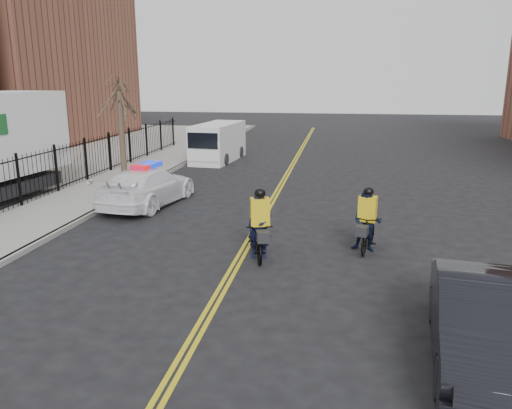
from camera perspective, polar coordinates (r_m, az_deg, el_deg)
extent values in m
plane|color=black|center=(13.36, -2.03, -6.44)|extent=(120.00, 120.00, 0.00)
cube|color=gold|center=(20.95, 2.07, 1.20)|extent=(0.10, 60.00, 0.01)
cube|color=gold|center=(20.93, 2.51, 1.18)|extent=(0.10, 60.00, 0.01)
cube|color=gray|center=(23.06, -16.55, 1.99)|extent=(3.00, 60.00, 0.15)
cube|color=gray|center=(22.44, -13.10, 1.89)|extent=(0.20, 60.00, 0.15)
cube|color=brown|center=(44.39, -26.76, 15.67)|extent=(14.00, 18.00, 14.00)
cylinder|color=#3B2D23|center=(24.57, -15.08, 7.71)|extent=(0.28, 0.28, 4.00)
imported|color=white|center=(19.39, -12.27, 2.01)|extent=(2.69, 5.25, 1.46)
cube|color=#0C26CC|center=(19.24, -12.39, 4.37)|extent=(0.78, 1.40, 0.16)
imported|color=black|center=(9.37, 24.52, -12.23)|extent=(2.13, 4.61, 1.46)
cube|color=silver|center=(29.70, -4.33, 7.13)|extent=(2.34, 5.28, 2.18)
cube|color=silver|center=(27.64, -5.81, 6.18)|extent=(1.91, 0.92, 1.14)
cube|color=black|center=(27.22, -6.11, 7.26)|extent=(1.71, 0.24, 0.85)
cylinder|color=black|center=(28.70, -6.99, 5.29)|extent=(0.30, 0.68, 0.66)
cylinder|color=black|center=(28.10, -3.54, 5.18)|extent=(0.30, 0.68, 0.66)
cylinder|color=black|center=(31.52, -4.98, 6.13)|extent=(0.30, 0.68, 0.66)
cylinder|color=black|center=(30.97, -1.81, 6.03)|extent=(0.30, 0.68, 0.66)
cylinder|color=black|center=(23.54, -24.36, 2.79)|extent=(0.12, 0.12, 1.14)
imported|color=black|center=(13.45, 0.45, -3.96)|extent=(1.18, 2.07, 1.03)
imported|color=black|center=(13.34, 0.45, -2.46)|extent=(0.73, 0.58, 1.76)
cube|color=gold|center=(13.24, 0.45, -0.85)|extent=(0.58, 0.46, 0.74)
sphere|color=black|center=(13.12, 0.46, 1.27)|extent=(0.30, 0.30, 0.30)
cube|color=black|center=(12.72, 0.81, -3.69)|extent=(0.41, 0.44, 0.27)
imported|color=black|center=(14.29, 12.48, -3.08)|extent=(0.92, 1.88, 1.09)
imported|color=black|center=(14.20, 12.54, -1.93)|extent=(0.95, 0.81, 1.68)
cube|color=gold|center=(14.11, 12.62, -0.49)|extent=(0.54, 0.43, 0.71)
sphere|color=black|center=(14.00, 12.73, 1.42)|extent=(0.28, 0.28, 0.28)
cube|color=black|center=(13.61, 12.01, -2.96)|extent=(0.38, 0.41, 0.26)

